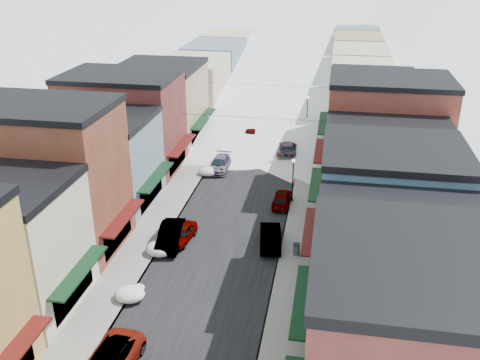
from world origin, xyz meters
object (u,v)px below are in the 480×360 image
at_px(car_silver_sedan, 182,234).
at_px(streetlamp_near, 293,175).
at_px(car_green_sedan, 270,236).
at_px(car_dark_hatch, 170,235).
at_px(trash_can, 296,249).

xyz_separation_m(car_silver_sedan, streetlamp_near, (8.70, 9.38, 2.26)).
distance_m(car_green_sedan, streetlamp_near, 9.05).
height_order(car_dark_hatch, car_green_sedan, car_dark_hatch).
xyz_separation_m(car_green_sedan, trash_can, (2.34, -1.43, -0.16)).
relative_size(car_silver_sedan, car_dark_hatch, 0.79).
bearing_deg(trash_can, car_green_sedan, 148.59).
bearing_deg(car_dark_hatch, car_silver_sedan, 37.07).
height_order(car_green_sedan, streetlamp_near, streetlamp_near).
bearing_deg(car_silver_sedan, car_green_sedan, 12.24).
distance_m(car_dark_hatch, streetlamp_near, 14.05).
bearing_deg(trash_can, car_dark_hatch, 179.89).
distance_m(car_silver_sedan, trash_can, 9.98).
bearing_deg(car_green_sedan, trash_can, 140.70).
distance_m(car_silver_sedan, car_green_sedan, 7.64).
relative_size(car_dark_hatch, trash_can, 5.20).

